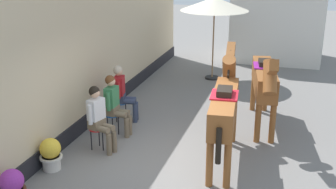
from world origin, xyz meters
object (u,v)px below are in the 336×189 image
at_px(seated_visitor_near, 99,115).
at_px(flower_planter_inner_near, 51,154).
at_px(seated_visitor_middle, 114,102).
at_px(cafe_parasol, 215,4).
at_px(flower_planter_nearest, 12,187).
at_px(seated_visitor_far, 122,90).
at_px(saddled_horse_near, 225,105).
at_px(saddled_horse_far, 265,80).

distance_m(seated_visitor_near, flower_planter_inner_near, 1.24).
bearing_deg(seated_visitor_middle, cafe_parasol, 75.50).
bearing_deg(flower_planter_nearest, cafe_parasol, 77.57).
xyz_separation_m(flower_planter_nearest, cafe_parasol, (1.75, 7.93, 2.03)).
bearing_deg(seated_visitor_far, seated_visitor_middle, -79.48).
bearing_deg(seated_visitor_near, flower_planter_nearest, -102.51).
bearing_deg(seated_visitor_far, flower_planter_nearest, -95.11).
height_order(seated_visitor_near, cafe_parasol, cafe_parasol).
bearing_deg(seated_visitor_middle, seated_visitor_near, -89.46).
bearing_deg(seated_visitor_middle, seated_visitor_far, 100.52).
distance_m(flower_planter_nearest, flower_planter_inner_near, 1.22).
relative_size(saddled_horse_near, flower_planter_nearest, 4.68).
bearing_deg(saddled_horse_near, flower_planter_inner_near, -155.45).
distance_m(seated_visitor_middle, flower_planter_nearest, 3.14).
distance_m(seated_visitor_middle, seated_visitor_far, 0.81).
height_order(seated_visitor_far, flower_planter_nearest, seated_visitor_far).
bearing_deg(saddled_horse_far, flower_planter_inner_near, -138.50).
relative_size(seated_visitor_near, seated_visitor_far, 1.00).
bearing_deg(seated_visitor_far, flower_planter_inner_near, -98.12).
height_order(saddled_horse_near, flower_planter_nearest, saddled_horse_near).
distance_m(seated_visitor_middle, flower_planter_inner_near, 1.97).
height_order(flower_planter_nearest, flower_planter_inner_near, same).
bearing_deg(saddled_horse_near, flower_planter_nearest, -139.10).
xyz_separation_m(saddled_horse_near, cafe_parasol, (-1.27, 5.31, 1.20)).
height_order(saddled_horse_near, cafe_parasol, cafe_parasol).
bearing_deg(flower_planter_nearest, flower_planter_inner_near, 91.48).
relative_size(seated_visitor_far, flower_planter_nearest, 2.17).
distance_m(seated_visitor_near, saddled_horse_far, 3.84).
distance_m(seated_visitor_middle, saddled_horse_far, 3.45).
relative_size(saddled_horse_near, saddled_horse_far, 1.00).
bearing_deg(saddled_horse_far, seated_visitor_near, -144.82).
height_order(seated_visitor_near, flower_planter_nearest, seated_visitor_near).
distance_m(flower_planter_nearest, cafe_parasol, 8.37).
relative_size(seated_visitor_near, saddled_horse_near, 0.46).
relative_size(flower_planter_nearest, cafe_parasol, 0.25).
relative_size(seated_visitor_far, saddled_horse_near, 0.46).
distance_m(saddled_horse_near, saddled_horse_far, 1.94).
xyz_separation_m(seated_visitor_near, seated_visitor_far, (-0.15, 1.61, 0.00)).
xyz_separation_m(seated_visitor_near, flower_planter_nearest, (-0.50, -2.25, -0.44)).
xyz_separation_m(seated_visitor_far, cafe_parasol, (1.40, 4.06, 1.59)).
height_order(seated_visitor_far, cafe_parasol, cafe_parasol).
xyz_separation_m(seated_visitor_near, cafe_parasol, (1.25, 5.67, 1.59)).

